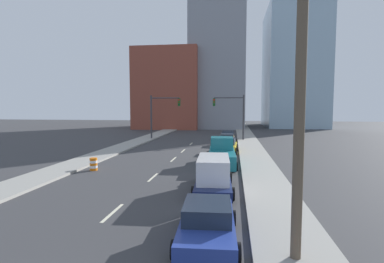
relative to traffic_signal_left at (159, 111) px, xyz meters
The scene contains 20 objects.
sidewalk_left 8.12m from the traffic_signal_left, 107.36° to the left, with size 2.83×92.41×0.17m.
sidewalk_right 15.00m from the traffic_signal_left, 27.62° to the left, with size 2.83×92.41×0.17m.
lane_stripe_at_9m 30.98m from the traffic_signal_left, 79.97° to the right, with size 0.16×2.40×0.01m, color beige.
lane_stripe_at_16m 24.30m from the traffic_signal_left, 77.09° to the right, with size 0.16×2.40×0.01m, color beige.
lane_stripe_at_23m 17.60m from the traffic_signal_left, 71.78° to the right, with size 0.16×2.40×0.01m, color beige.
lane_stripe_at_29m 12.87m from the traffic_signal_left, 63.95° to the right, with size 0.16×2.40×0.01m, color beige.
lane_stripe_at_35m 8.23m from the traffic_signal_left, 40.94° to the right, with size 0.16×2.40×0.01m, color beige.
building_brick_left 26.15m from the traffic_signal_left, 98.15° to the left, with size 14.00×16.00×17.34m.
building_office_center 31.82m from the traffic_signal_left, 76.36° to the left, with size 12.00×20.00×27.39m.
building_glass_right 42.97m from the traffic_signal_left, 53.26° to the left, with size 13.00×20.00×28.18m.
traffic_signal_left is the anchor object (origin of this frame).
traffic_signal_right 10.94m from the traffic_signal_left, ahead, with size 4.46×0.35×6.48m.
utility_pole_right_near 35.94m from the traffic_signal_left, 69.36° to the right, with size 1.60×0.32×9.85m.
traffic_barrel 22.07m from the traffic_signal_left, 89.20° to the right, with size 0.56×0.56×0.95m.
sedan_blue 34.09m from the traffic_signal_left, 73.12° to the right, with size 2.34×4.75×1.41m.
box_truck_navy 28.06m from the traffic_signal_left, 69.74° to the right, with size 2.43×5.67×1.99m.
pickup_truck_teal 21.15m from the traffic_signal_left, 61.92° to the right, with size 2.54×6.41×2.25m.
sedan_yellow 15.57m from the traffic_signal_left, 48.14° to the right, with size 2.33×4.52×1.50m.
sedan_white 11.78m from the traffic_signal_left, 27.35° to the right, with size 2.13×4.70×1.42m.
sedan_tan 10.61m from the traffic_signal_left, ahead, with size 2.18×4.27×1.38m.
Camera 1 is at (5.37, -3.32, 4.80)m, focal length 28.00 mm.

